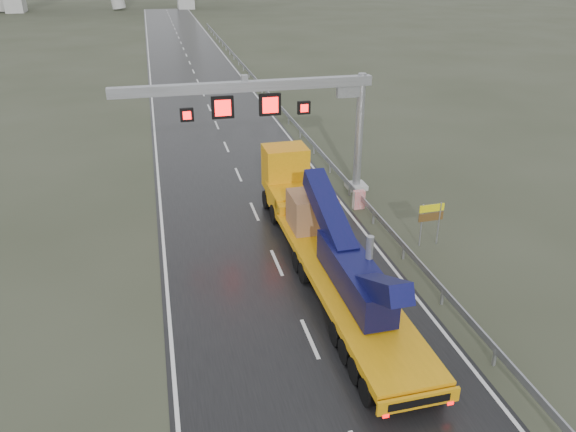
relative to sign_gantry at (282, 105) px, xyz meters
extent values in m
plane|color=#333726|center=(-2.10, -17.99, -5.61)|extent=(400.00, 400.00, 0.00)
cube|color=black|center=(-2.10, 22.01, -5.60)|extent=(11.00, 200.00, 0.02)
cube|color=beige|center=(4.80, 0.01, -5.46)|extent=(1.20, 1.20, 0.30)
cylinder|color=gray|center=(4.80, 0.01, -2.01)|extent=(0.48, 0.48, 7.20)
cube|color=gray|center=(-2.10, 0.01, 1.19)|extent=(14.80, 0.55, 0.55)
cube|color=gray|center=(4.00, 0.01, 0.69)|extent=(1.40, 0.35, 0.90)
cube|color=gray|center=(-2.10, 0.01, 1.64)|extent=(0.35, 0.35, 0.35)
cube|color=black|center=(-3.40, -0.04, 0.09)|extent=(1.25, 0.25, 1.25)
cube|color=#FF0C0C|center=(-3.40, -0.18, 0.09)|extent=(0.90, 0.02, 0.90)
cube|color=black|center=(-0.70, -0.04, 0.09)|extent=(1.25, 0.25, 1.25)
cube|color=#FF0C0C|center=(-0.70, -0.18, 0.09)|extent=(0.90, 0.02, 0.90)
cube|color=black|center=(-5.40, -0.04, -0.21)|extent=(0.75, 0.25, 0.75)
cube|color=#FF0C0C|center=(-5.40, -0.18, -0.21)|extent=(0.54, 0.02, 0.54)
cube|color=black|center=(1.30, -0.04, -0.21)|extent=(0.75, 0.25, 0.75)
cube|color=#FF0C0C|center=(1.30, -0.18, -0.21)|extent=(0.54, 0.02, 0.54)
cube|color=orange|center=(0.01, -11.88, -4.59)|extent=(2.91, 13.61, 0.34)
cube|color=orange|center=(0.11, -18.81, -4.79)|extent=(2.81, 0.16, 0.53)
cube|color=black|center=(0.11, -18.88, -4.79)|extent=(2.13, 0.05, 0.29)
cube|color=#FF0505|center=(-1.01, -18.90, -5.08)|extent=(0.21, 0.04, 0.12)
cube|color=#FF0505|center=(1.22, -18.87, -5.08)|extent=(0.21, 0.04, 0.12)
cube|color=orange|center=(-0.09, -4.71, -4.21)|extent=(2.54, 1.20, 0.48)
cube|color=orange|center=(-0.11, -3.16, -4.45)|extent=(2.56, 2.94, 1.16)
cube|color=orange|center=(-0.14, -1.41, -3.29)|extent=(2.45, 1.97, 2.52)
cube|color=black|center=(-0.15, -0.43, -3.00)|extent=(2.23, 0.08, 1.16)
cube|color=#0F134A|center=(0.02, -12.85, -3.67)|extent=(1.44, 5.83, 1.36)
cube|color=#0F134A|center=(-0.02, -9.46, -2.51)|extent=(1.04, 5.35, 2.48)
cube|color=#0F134A|center=(0.06, -15.28, -2.80)|extent=(0.93, 3.85, 2.34)
cylinder|color=gray|center=(0.60, -12.84, -2.80)|extent=(0.29, 0.29, 1.55)
cube|color=#9F7148|center=(-0.06, -6.84, -3.55)|extent=(2.16, 2.16, 1.74)
cylinder|color=black|center=(0.07, -16.25, -5.13)|extent=(2.82, 1.01, 0.97)
cylinder|color=black|center=(-0.02, -9.46, -5.13)|extent=(2.82, 1.01, 0.97)
cylinder|color=black|center=(-0.13, -1.61, -5.08)|extent=(2.63, 1.10, 1.07)
cylinder|color=gray|center=(5.35, -7.95, -4.46)|extent=(0.08, 0.08, 2.30)
cylinder|color=gray|center=(6.30, -7.95, -4.46)|extent=(0.08, 0.08, 2.30)
cube|color=yellow|center=(5.83, -7.95, -3.56)|extent=(1.34, 0.11, 0.38)
cube|color=#573A19|center=(5.83, -7.95, -4.03)|extent=(1.34, 0.11, 0.43)
cube|color=red|center=(3.90, -2.91, -5.06)|extent=(0.67, 0.37, 1.11)
camera|label=1|loc=(-7.01, -30.91, 8.09)|focal=35.00mm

